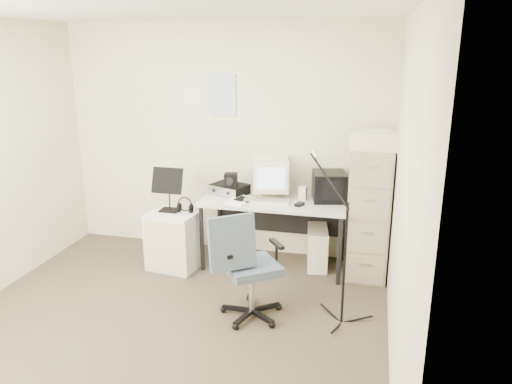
% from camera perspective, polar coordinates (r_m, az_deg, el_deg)
% --- Properties ---
extents(floor, '(3.60, 3.60, 0.01)m').
position_cam_1_polar(floor, '(4.35, -10.39, -15.23)').
color(floor, '#362F21').
rests_on(floor, ground).
extents(ceiling, '(3.60, 3.60, 0.01)m').
position_cam_1_polar(ceiling, '(3.71, -12.51, 19.80)').
color(ceiling, white).
rests_on(ceiling, ground).
extents(wall_back, '(3.60, 0.02, 2.50)m').
position_cam_1_polar(wall_back, '(5.49, -3.53, 5.86)').
color(wall_back, beige).
rests_on(wall_back, ground).
extents(wall_right, '(0.02, 3.60, 2.50)m').
position_cam_1_polar(wall_right, '(3.51, 16.44, -0.98)').
color(wall_right, beige).
rests_on(wall_right, ground).
extents(wall_calendar, '(0.30, 0.02, 0.44)m').
position_cam_1_polar(wall_calendar, '(5.41, -3.87, 11.06)').
color(wall_calendar, white).
rests_on(wall_calendar, wall_back).
extents(filing_cabinet, '(0.40, 0.60, 1.30)m').
position_cam_1_polar(filing_cabinet, '(5.10, 12.77, -2.35)').
color(filing_cabinet, tan).
rests_on(filing_cabinet, floor).
extents(printer, '(0.44, 0.30, 0.17)m').
position_cam_1_polar(printer, '(4.92, 13.32, 5.79)').
color(printer, white).
rests_on(printer, filing_cabinet).
extents(desk, '(1.50, 0.70, 0.73)m').
position_cam_1_polar(desk, '(5.25, 2.13, -4.66)').
color(desk, beige).
rests_on(desk, floor).
extents(crt_monitor, '(0.44, 0.45, 0.40)m').
position_cam_1_polar(crt_monitor, '(5.19, 1.71, 1.62)').
color(crt_monitor, white).
rests_on(crt_monitor, desk).
extents(crt_tv, '(0.39, 0.40, 0.29)m').
position_cam_1_polar(crt_tv, '(5.13, 8.33, 0.66)').
color(crt_tv, black).
rests_on(crt_tv, desk).
extents(desk_speaker, '(0.08, 0.08, 0.14)m').
position_cam_1_polar(desk_speaker, '(5.13, 5.38, -0.12)').
color(desk_speaker, beige).
rests_on(desk_speaker, desk).
extents(keyboard, '(0.49, 0.23, 0.03)m').
position_cam_1_polar(keyboard, '(5.02, 1.09, -1.10)').
color(keyboard, white).
rests_on(keyboard, desk).
extents(mouse, '(0.09, 0.12, 0.03)m').
position_cam_1_polar(mouse, '(4.94, 4.99, -1.41)').
color(mouse, black).
rests_on(mouse, desk).
extents(radio_receiver, '(0.44, 0.38, 0.11)m').
position_cam_1_polar(radio_receiver, '(5.32, -3.03, 0.35)').
color(radio_receiver, black).
rests_on(radio_receiver, desk).
extents(radio_speaker, '(0.16, 0.15, 0.13)m').
position_cam_1_polar(radio_speaker, '(5.23, -2.89, 1.42)').
color(radio_speaker, black).
rests_on(radio_speaker, radio_receiver).
extents(papers, '(0.32, 0.36, 0.02)m').
position_cam_1_polar(papers, '(5.06, -1.74, -0.98)').
color(papers, white).
rests_on(papers, desk).
extents(pc_tower, '(0.27, 0.48, 0.42)m').
position_cam_1_polar(pc_tower, '(5.32, 7.02, -6.28)').
color(pc_tower, white).
rests_on(pc_tower, floor).
extents(office_chair, '(0.77, 0.77, 0.96)m').
position_cam_1_polar(office_chair, '(4.24, -0.50, -8.36)').
color(office_chair, '#393F4B').
rests_on(office_chair, floor).
extents(side_cart, '(0.54, 0.46, 0.60)m').
position_cam_1_polar(side_cart, '(5.28, -9.40, -5.49)').
color(side_cart, silver).
rests_on(side_cart, floor).
extents(music_stand, '(0.35, 0.23, 0.47)m').
position_cam_1_polar(music_stand, '(5.18, -9.93, 0.34)').
color(music_stand, black).
rests_on(music_stand, side_cart).
extents(headphones, '(0.19, 0.19, 0.03)m').
position_cam_1_polar(headphones, '(5.17, -8.11, -1.72)').
color(headphones, black).
rests_on(headphones, side_cart).
extents(mic_stand, '(0.03, 0.03, 1.39)m').
position_cam_1_polar(mic_stand, '(4.12, 10.19, -6.08)').
color(mic_stand, black).
rests_on(mic_stand, floor).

